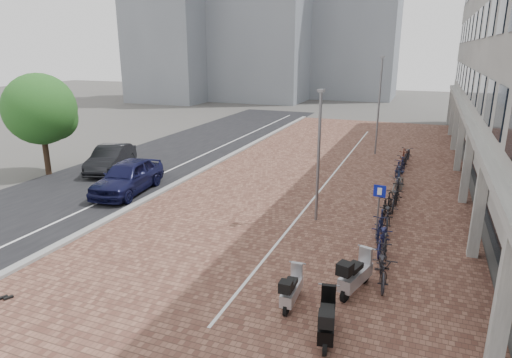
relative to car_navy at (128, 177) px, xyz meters
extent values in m
plane|color=#474442|center=(6.67, -5.59, -0.82)|extent=(140.00, 140.00, 0.00)
cube|color=brown|center=(8.67, 6.41, -0.81)|extent=(14.50, 42.00, 0.04)
cube|color=black|center=(-2.33, 6.41, -0.82)|extent=(8.00, 50.00, 0.03)
cube|color=gray|center=(1.57, 6.41, -0.75)|extent=(0.35, 42.00, 0.14)
cube|color=white|center=(-0.33, 6.41, -0.80)|extent=(0.12, 44.00, 0.00)
cube|color=white|center=(8.87, 6.41, -0.79)|extent=(0.10, 30.00, 0.00)
cube|color=black|center=(16.27, 10.41, 0.88)|extent=(0.15, 38.00, 3.20)
cube|color=#A9A9A4|center=(16.07, 10.41, 2.63)|extent=(1.60, 38.00, 0.30)
cube|color=#A9A9A4|center=(15.47, -7.59, 0.88)|extent=(0.35, 0.35, 3.40)
cube|color=#A9A9A4|center=(15.47, -1.59, 0.88)|extent=(0.35, 0.35, 3.40)
cube|color=#A9A9A4|center=(15.47, 4.41, 0.88)|extent=(0.35, 0.35, 3.40)
cube|color=#A9A9A4|center=(15.47, 10.41, 0.88)|extent=(0.35, 0.35, 3.40)
cube|color=#A9A9A4|center=(15.47, 16.41, 0.88)|extent=(0.35, 0.35, 3.40)
cube|color=#A9A9A4|center=(15.47, 22.41, 0.88)|extent=(0.35, 0.35, 3.40)
cube|color=#A9A9A4|center=(15.47, 28.41, 0.88)|extent=(0.35, 0.35, 3.40)
cube|color=gray|center=(2.67, 49.41, 12.18)|extent=(12.00, 10.00, 26.00)
cube|color=gray|center=(-19.33, 36.41, 9.18)|extent=(10.00, 10.00, 20.00)
imported|color=black|center=(0.00, 0.00, 0.00)|extent=(2.49, 5.01, 1.64)
imported|color=black|center=(-3.45, 3.01, -0.07)|extent=(2.93, 4.84, 1.51)
cylinder|color=slate|center=(12.20, -1.28, 0.16)|extent=(0.07, 0.07, 1.95)
cube|color=#0B1696|center=(12.20, -1.31, 1.09)|extent=(0.45, 0.08, 0.44)
cylinder|color=gray|center=(9.64, -0.29, 1.86)|extent=(0.12, 0.12, 5.36)
cylinder|color=slate|center=(10.48, 12.98, 2.38)|extent=(0.12, 0.12, 6.39)
cylinder|color=#382619|center=(-6.33, 1.08, 0.42)|extent=(0.32, 0.32, 2.48)
sphere|color=#23541D|center=(-6.33, 1.08, 2.91)|extent=(3.90, 3.90, 3.90)
sphere|color=#23541D|center=(-5.88, 1.62, 2.37)|extent=(2.48, 2.48, 2.48)
imported|color=black|center=(12.77, -4.59, -0.30)|extent=(0.96, 2.05, 1.04)
imported|color=black|center=(12.67, -3.44, -0.30)|extent=(0.51, 1.75, 1.05)
imported|color=#17193F|center=(12.53, -2.29, -0.30)|extent=(0.74, 1.99, 1.04)
imported|color=#131836|center=(12.32, -1.14, -0.30)|extent=(0.53, 1.76, 1.05)
imported|color=black|center=(12.49, 0.01, -0.30)|extent=(0.85, 2.02, 1.04)
imported|color=black|center=(12.34, 1.16, -0.30)|extent=(0.76, 1.80, 1.05)
imported|color=black|center=(12.57, 2.31, -0.30)|extent=(0.72, 1.98, 1.04)
imported|color=black|center=(12.61, 3.46, -0.30)|extent=(0.55, 1.76, 1.05)
imported|color=#5B5753|center=(12.56, 4.61, -0.30)|extent=(1.02, 2.06, 1.04)
imported|color=#17213F|center=(12.48, 5.76, -0.30)|extent=(0.65, 1.79, 1.05)
imported|color=black|center=(12.45, 6.91, -0.30)|extent=(0.85, 2.02, 1.04)
imported|color=#141737|center=(12.42, 8.06, -0.30)|extent=(0.89, 1.81, 1.05)
imported|color=black|center=(12.51, 9.21, -0.30)|extent=(0.72, 1.98, 1.04)
imported|color=#512015|center=(12.43, 10.36, -0.30)|extent=(0.52, 1.75, 1.05)
imported|color=black|center=(12.64, 11.51, -0.30)|extent=(0.82, 2.01, 1.04)
camera|label=1|loc=(13.54, -17.21, 6.07)|focal=30.91mm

